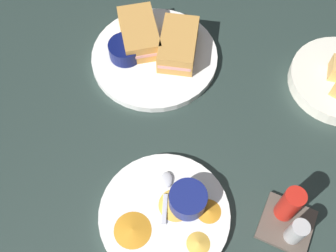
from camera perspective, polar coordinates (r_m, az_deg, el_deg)
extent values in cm
cube|color=#283833|center=(86.21, 2.85, 1.47)|extent=(110.00, 110.00, 3.00)
cylinder|color=white|center=(92.04, -1.88, 9.56)|extent=(27.77, 27.77, 1.60)
cube|color=#C68C42|center=(90.12, 1.44, 11.28)|extent=(14.64, 11.02, 4.80)
cube|color=#DB938E|center=(90.12, 1.44, 11.28)|extent=(14.71, 10.52, 0.80)
cube|color=#C68C42|center=(92.39, -4.04, 12.75)|extent=(14.96, 13.87, 4.80)
cube|color=#DB938E|center=(92.39, -4.04, 12.75)|extent=(14.81, 13.54, 0.80)
cylinder|color=#0C144C|center=(90.42, -5.95, 10.49)|extent=(7.21, 7.21, 3.53)
cylinder|color=black|center=(89.37, -6.04, 11.05)|extent=(5.91, 5.91, 0.60)
cube|color=silver|center=(92.87, 0.15, 11.25)|extent=(4.22, 4.67, 0.40)
ellipsoid|color=silver|center=(91.91, -3.20, 10.57)|extent=(3.76, 3.86, 0.80)
cylinder|color=white|center=(75.07, -0.51, -12.27)|extent=(23.51, 23.51, 1.60)
cylinder|color=navy|center=(73.17, 2.79, -10.18)|extent=(6.78, 6.78, 3.82)
cylinder|color=olive|center=(71.74, 2.84, -9.79)|extent=(5.56, 5.56, 0.60)
cube|color=silver|center=(74.29, -0.47, -11.47)|extent=(5.42, 2.74, 0.40)
ellipsoid|color=silver|center=(75.99, -0.19, -7.48)|extent=(3.78, 3.21, 0.80)
cone|color=gold|center=(72.83, 4.25, -15.94)|extent=(4.42, 4.42, 0.60)
cone|color=gold|center=(74.51, 1.08, -10.85)|extent=(8.43, 8.43, 0.60)
cone|color=orange|center=(73.46, -4.95, -14.17)|extent=(9.34, 9.34, 0.60)
cone|color=orange|center=(74.49, 5.69, -11.66)|extent=(6.10, 6.10, 0.60)
cube|color=brown|center=(77.81, 16.14, -13.01)|extent=(9.00, 9.00, 1.00)
cylinder|color=red|center=(73.95, 16.57, -10.39)|extent=(3.60, 3.60, 8.50)
cylinder|color=#B2B2B2|center=(74.16, 17.45, -13.85)|extent=(3.00, 3.00, 6.00)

